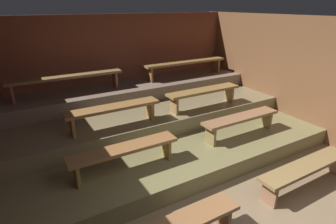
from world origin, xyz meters
The scene contains 13 objects.
ground centered at (0.00, 2.46, -0.04)m, with size 6.64×5.72×0.08m, color #7C644A.
wall_back centered at (0.00, 4.95, 1.25)m, with size 6.64×0.06×2.50m, color brown.
wall_right centered at (2.95, 2.46, 1.25)m, with size 0.06×5.72×2.50m, color brown.
platform_lower centered at (0.00, 3.09, 0.16)m, with size 5.84×3.68×0.31m, color olive.
platform_middle centered at (0.00, 3.75, 0.47)m, with size 5.84×2.35×0.31m, color olive.
platform_upper centered at (0.00, 4.36, 0.78)m, with size 5.84×1.13×0.31m, color #786455.
bench_floor_right centered at (1.23, 0.56, 0.33)m, with size 1.84×0.32×0.40m.
bench_lower_left centered at (-1.19, 1.98, 0.64)m, with size 1.69×0.32×0.40m.
bench_lower_right centered at (1.19, 1.98, 0.64)m, with size 1.69×0.32×0.40m.
bench_middle_left centered at (-1.01, 2.94, 0.95)m, with size 1.71×0.32×0.40m.
bench_middle_right centered at (1.01, 2.94, 0.95)m, with size 1.71×0.32×0.40m.
bench_upper_left centered at (-1.48, 4.36, 1.27)m, with size 2.31×0.32×0.40m.
bench_upper_right centered at (1.48, 4.36, 1.27)m, with size 2.31×0.32×0.40m.
Camera 1 is at (-2.43, -1.45, 2.71)m, focal length 28.96 mm.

